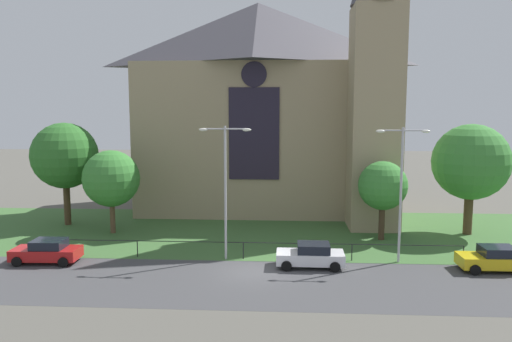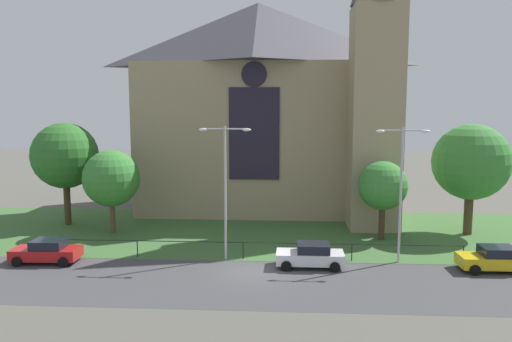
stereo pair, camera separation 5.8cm
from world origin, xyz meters
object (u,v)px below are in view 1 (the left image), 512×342
(tree_left_near, at_px, (111,179))
(parked_car_yellow, at_px, (495,259))
(tree_left_far, at_px, (65,156))
(streetlamp_far, at_px, (401,178))
(parked_car_red, at_px, (47,251))
(tree_right_near, at_px, (383,186))
(parked_car_white, at_px, (311,255))
(tree_right_far, at_px, (471,162))
(streetlamp_near, at_px, (225,176))
(church_building, at_px, (266,105))

(tree_left_near, relative_size, parked_car_yellow, 1.57)
(tree_left_far, distance_m, streetlamp_far, 27.44)
(parked_car_red, bearing_deg, tree_left_near, -102.93)
(tree_right_near, bearing_deg, parked_car_white, -129.35)
(tree_right_far, bearing_deg, tree_right_near, -163.53)
(tree_right_near, bearing_deg, parked_car_red, -162.72)
(streetlamp_near, relative_size, streetlamp_far, 1.01)
(parked_car_white, bearing_deg, tree_right_near, -128.93)
(tree_left_near, relative_size, tree_left_far, 0.76)
(tree_left_far, bearing_deg, tree_right_near, -7.48)
(tree_right_far, distance_m, parked_car_yellow, 10.47)
(tree_left_near, bearing_deg, parked_car_red, -101.17)
(tree_right_far, bearing_deg, tree_left_near, -177.37)
(tree_right_near, bearing_deg, church_building, 129.29)
(tree_left_far, bearing_deg, parked_car_yellow, -18.26)
(church_building, height_order, streetlamp_far, church_building)
(streetlamp_far, height_order, parked_car_white, streetlamp_far)
(tree_right_near, xyz_separation_m, parked_car_yellow, (5.52, -6.96, -3.37))
(tree_right_near, distance_m, parked_car_red, 23.88)
(church_building, height_order, tree_right_far, church_building)
(tree_right_far, xyz_separation_m, tree_left_far, (-33.02, 1.29, 0.19))
(tree_right_far, bearing_deg, parked_car_red, -162.92)
(parked_car_red, bearing_deg, parked_car_yellow, 178.36)
(streetlamp_far, bearing_deg, tree_left_near, 163.18)
(parked_car_white, height_order, parked_car_yellow, same)
(streetlamp_near, distance_m, streetlamp_far, 11.22)
(tree_right_far, distance_m, parked_car_white, 16.43)
(parked_car_white, bearing_deg, tree_left_near, -26.27)
(tree_right_far, xyz_separation_m, streetlamp_near, (-18.31, -7.66, -0.19))
(tree_left_near, distance_m, streetlamp_far, 22.04)
(parked_car_yellow, bearing_deg, parked_car_white, -1.09)
(tree_right_near, distance_m, parked_car_yellow, 9.50)
(streetlamp_far, xyz_separation_m, parked_car_yellow, (5.48, -1.41, -4.75))
(streetlamp_near, xyz_separation_m, parked_car_red, (-11.40, -1.47, -4.79))
(church_building, relative_size, tree_right_far, 2.99)
(tree_left_far, distance_m, parked_car_white, 23.28)
(streetlamp_far, bearing_deg, streetlamp_near, 180.00)
(streetlamp_far, bearing_deg, tree_right_far, 47.24)
(tree_left_far, bearing_deg, tree_left_near, -28.02)
(tree_right_far, relative_size, parked_car_white, 2.07)
(tree_left_near, height_order, streetlamp_near, streetlamp_near)
(parked_car_white, relative_size, parked_car_yellow, 1.00)
(church_building, xyz_separation_m, tree_left_far, (-16.62, -7.92, -4.36))
(parked_car_yellow, bearing_deg, streetlamp_far, -15.21)
(tree_left_near, bearing_deg, tree_right_near, -2.22)
(tree_right_far, height_order, tree_right_near, tree_right_far)
(streetlamp_far, bearing_deg, parked_car_white, -166.67)
(streetlamp_near, bearing_deg, tree_right_near, 26.44)
(parked_car_red, distance_m, parked_car_yellow, 28.10)
(tree_right_near, bearing_deg, tree_right_far, 16.47)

